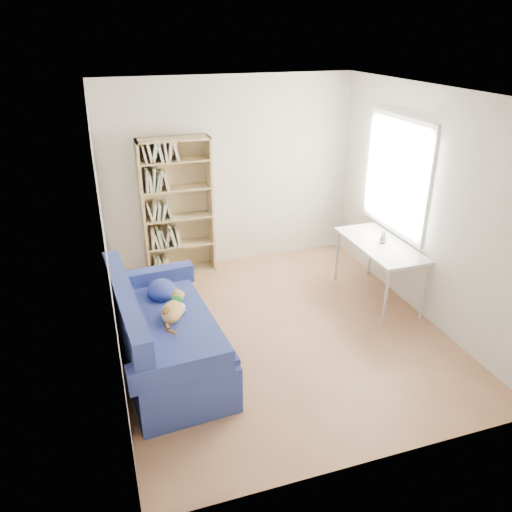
{
  "coord_description": "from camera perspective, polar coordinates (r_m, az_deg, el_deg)",
  "views": [
    {
      "loc": [
        -1.74,
        -4.49,
        3.15
      ],
      "look_at": [
        -0.19,
        0.24,
        0.85
      ],
      "focal_mm": 35.0,
      "sensor_mm": 36.0,
      "label": 1
    }
  ],
  "objects": [
    {
      "name": "desk",
      "position": [
        6.27,
        14.0,
        0.84
      ],
      "size": [
        0.6,
        1.32,
        0.75
      ],
      "color": "silver",
      "rests_on": "ground"
    },
    {
      "name": "bookshelf",
      "position": [
        6.8,
        -8.92,
        4.83
      ],
      "size": [
        0.94,
        0.29,
        1.87
      ],
      "color": "tan",
      "rests_on": "ground"
    },
    {
      "name": "pen_cup",
      "position": [
        6.24,
        14.33,
        1.94
      ],
      "size": [
        0.08,
        0.08,
        0.15
      ],
      "color": "white",
      "rests_on": "desk"
    },
    {
      "name": "sofa",
      "position": [
        5.11,
        -10.63,
        -8.94
      ],
      "size": [
        1.04,
        1.95,
        0.93
      ],
      "rotation": [
        0.0,
        0.0,
        0.08
      ],
      "color": "navy",
      "rests_on": "ground"
    },
    {
      "name": "room_shell",
      "position": [
        5.11,
        3.87,
        7.51
      ],
      "size": [
        3.54,
        4.04,
        2.62
      ],
      "color": "silver",
      "rests_on": "ground"
    },
    {
      "name": "ground",
      "position": [
        5.75,
        2.6,
        -8.43
      ],
      "size": [
        4.0,
        4.0,
        0.0
      ],
      "primitive_type": "plane",
      "color": "#976444",
      "rests_on": "ground"
    }
  ]
}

